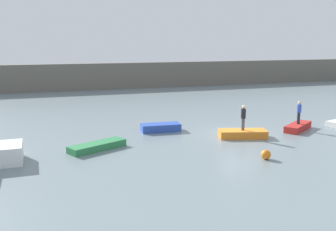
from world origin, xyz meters
TOP-DOWN VIEW (x-y plane):
  - ground_plane at (0.00, 0.00)m, footprint 120.00×120.00m
  - embankment_wall at (0.00, 28.00)m, footprint 80.00×1.20m
  - rowboat_green at (-9.77, -0.70)m, footprint 3.65×2.50m
  - rowboat_blue at (-4.82, 2.57)m, footprint 2.85×1.32m
  - rowboat_orange at (-0.11, -0.86)m, footprint 3.35×2.03m
  - rowboat_red at (4.78, -0.20)m, footprint 3.12×2.56m
  - person_blue_shirt at (4.78, -0.20)m, footprint 0.32×0.32m
  - person_dark_shirt at (-0.11, -0.86)m, footprint 0.32×0.32m
  - mooring_buoy at (-1.27, -5.49)m, footprint 0.54×0.54m

SIDE VIEW (x-z plane):
  - ground_plane at x=0.00m, z-range 0.00..0.00m
  - rowboat_green at x=-9.77m, z-range 0.00..0.41m
  - rowboat_red at x=4.78m, z-range 0.00..0.47m
  - rowboat_orange at x=-0.11m, z-range 0.00..0.51m
  - mooring_buoy at x=-1.27m, z-range 0.00..0.54m
  - rowboat_blue at x=-4.82m, z-range 0.00..0.54m
  - person_blue_shirt at x=4.78m, z-range 0.57..2.23m
  - person_dark_shirt at x=-0.11m, z-range 0.60..2.27m
  - embankment_wall at x=0.00m, z-range 0.00..3.48m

